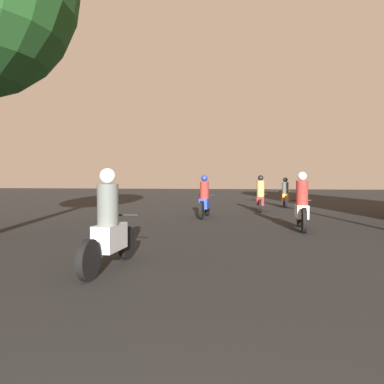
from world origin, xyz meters
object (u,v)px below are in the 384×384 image
Objects in this scene: motorcycle_red at (260,197)px; motorcycle_silver at (109,228)px; motorcycle_white at (302,207)px; motorcycle_orange at (285,195)px; motorcycle_blue at (205,201)px.

motorcycle_silver is at bearing -93.74° from motorcycle_red.
motorcycle_white reaches higher than motorcycle_silver.
motorcycle_red is 3.17m from motorcycle_orange.
motorcycle_silver is 11.50m from motorcycle_red.
motorcycle_orange is (0.07, 8.95, -0.01)m from motorcycle_white.
motorcycle_white is 0.98× the size of motorcycle_orange.
motorcycle_red is at bearing -116.30° from motorcycle_orange.
motorcycle_white is at bearing -36.19° from motorcycle_blue.
motorcycle_silver reaches higher than motorcycle_orange.
motorcycle_blue is at bearing -121.69° from motorcycle_orange.
motorcycle_blue is 3.70m from motorcycle_red.
motorcycle_silver is 14.61m from motorcycle_orange.
motorcycle_orange is at bearing 77.70° from motorcycle_silver.
motorcycle_orange is (3.42, 14.21, -0.01)m from motorcycle_silver.
motorcycle_white is (3.36, 5.26, 0.00)m from motorcycle_silver.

